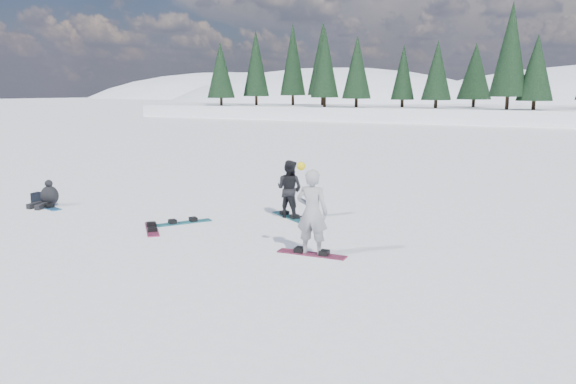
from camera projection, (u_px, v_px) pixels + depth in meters
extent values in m
plane|color=white|center=(201.00, 239.00, 13.14)|extent=(420.00, 420.00, 0.00)
cube|color=white|center=(504.00, 132.00, 61.21)|extent=(90.00, 14.00, 5.00)
ellipsoid|color=white|center=(331.00, 140.00, 195.67)|extent=(143.00, 110.00, 49.50)
ellipsoid|color=white|center=(228.00, 129.00, 262.69)|extent=(169.00, 130.00, 52.00)
cone|color=black|center=(215.00, 77.00, 77.50)|extent=(3.20, 3.20, 7.50)
cone|color=black|center=(238.00, 77.00, 75.76)|extent=(3.20, 3.20, 7.50)
cone|color=black|center=(263.00, 76.00, 74.02)|extent=(3.20, 3.20, 7.50)
cone|color=black|center=(288.00, 76.00, 72.28)|extent=(3.20, 3.20, 7.50)
cone|color=black|center=(315.00, 76.00, 70.54)|extent=(3.20, 3.20, 7.50)
cone|color=black|center=(343.00, 75.00, 68.80)|extent=(3.20, 3.20, 7.50)
cone|color=black|center=(372.00, 75.00, 67.06)|extent=(3.20, 3.20, 7.50)
cone|color=black|center=(404.00, 75.00, 65.32)|extent=(3.20, 3.20, 7.50)
cone|color=black|center=(436.00, 74.00, 63.57)|extent=(3.20, 3.20, 7.50)
cone|color=black|center=(471.00, 74.00, 61.83)|extent=(3.20, 3.20, 7.50)
cone|color=black|center=(508.00, 73.00, 60.09)|extent=(3.20, 3.20, 7.50)
cone|color=black|center=(546.00, 73.00, 58.35)|extent=(3.20, 3.20, 7.50)
imported|color=#AAAAAF|center=(312.00, 212.00, 11.68)|extent=(0.73, 0.54, 1.83)
sphere|color=yellow|center=(301.00, 166.00, 11.49)|extent=(0.18, 0.18, 0.18)
imported|color=black|center=(289.00, 189.00, 15.20)|extent=(0.81, 0.66, 1.58)
ellipsoid|color=black|center=(50.00, 196.00, 16.84)|extent=(0.66, 0.60, 0.59)
sphere|color=black|center=(49.00, 183.00, 16.78)|extent=(0.23, 0.23, 0.23)
cube|color=black|center=(42.00, 206.00, 16.45)|extent=(0.33, 0.54, 0.15)
cube|color=black|center=(35.00, 205.00, 16.58)|extent=(0.20, 0.53, 0.15)
cube|color=black|center=(40.00, 198.00, 17.37)|extent=(0.48, 0.35, 0.30)
cube|color=#972144|center=(312.00, 254.00, 11.84)|extent=(1.52, 0.38, 0.03)
cube|color=#187584|center=(289.00, 217.00, 15.34)|extent=(1.41, 1.05, 0.03)
cube|color=#19568C|center=(46.00, 207.00, 16.68)|extent=(1.52, 0.65, 0.03)
cube|color=teal|center=(183.00, 223.00, 14.64)|extent=(1.07, 1.40, 0.03)
cube|color=#901F46|center=(152.00, 229.00, 13.98)|extent=(1.25, 1.27, 0.03)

